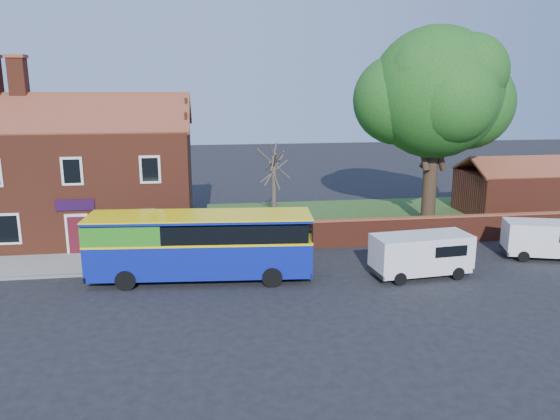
{
  "coord_description": "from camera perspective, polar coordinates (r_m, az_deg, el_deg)",
  "views": [
    {
      "loc": [
        -0.17,
        -21.97,
        9.16
      ],
      "look_at": [
        3.65,
        5.0,
        2.74
      ],
      "focal_mm": 35.0,
      "sensor_mm": 36.0,
      "label": 1
    }
  ],
  "objects": [
    {
      "name": "bare_tree",
      "position": [
        32.8,
        -0.63,
        2.0
      ],
      "size": [
        2.01,
        2.4,
        5.36
      ],
      "color": "#4C4238",
      "rests_on": "ground"
    },
    {
      "name": "shop_building",
      "position": [
        34.64,
        -19.37,
        2.96
      ],
      "size": [
        12.3,
        8.13,
        10.5
      ],
      "color": "maroon",
      "rests_on": "ground"
    },
    {
      "name": "van_far",
      "position": [
        32.16,
        26.32,
        -2.66
      ],
      "size": [
        4.81,
        3.0,
        1.97
      ],
      "rotation": [
        0.0,
        0.0,
        -0.29
      ],
      "color": "white",
      "rests_on": "ground"
    },
    {
      "name": "ground",
      "position": [
        23.8,
        -7.12,
        -9.48
      ],
      "size": [
        120.0,
        120.0,
        0.0
      ],
      "primitive_type": "plane",
      "color": "black",
      "rests_on": "ground"
    },
    {
      "name": "pavement",
      "position": [
        29.96,
        -20.91,
        -5.32
      ],
      "size": [
        18.0,
        3.5,
        0.12
      ],
      "primitive_type": "cube",
      "color": "gray",
      "rests_on": "ground"
    },
    {
      "name": "boundary_wall",
      "position": [
        32.9,
        15.85,
        -1.95
      ],
      "size": [
        22.0,
        0.38,
        1.6
      ],
      "color": "maroon",
      "rests_on": "ground"
    },
    {
      "name": "grass_strip",
      "position": [
        38.47,
        12.22,
        -0.79
      ],
      "size": [
        26.0,
        12.0,
        0.04
      ],
      "primitive_type": "cube",
      "color": "#426B28",
      "rests_on": "ground"
    },
    {
      "name": "bus",
      "position": [
        25.92,
        -9.03,
        -3.43
      ],
      "size": [
        10.53,
        3.45,
        3.15
      ],
      "rotation": [
        0.0,
        0.0,
        -0.08
      ],
      "color": "#0D1D98",
      "rests_on": "ground"
    },
    {
      "name": "outbuilding",
      "position": [
        42.09,
        23.91,
        1.78
      ],
      "size": [
        8.2,
        5.06,
        4.17
      ],
      "color": "maroon",
      "rests_on": "ground"
    },
    {
      "name": "large_tree",
      "position": [
        36.28,
        15.91,
        11.32
      ],
      "size": [
        10.32,
        8.16,
        12.59
      ],
      "color": "black",
      "rests_on": "ground"
    },
    {
      "name": "kerb",
      "position": [
        28.35,
        -21.67,
        -6.42
      ],
      "size": [
        18.0,
        0.15,
        0.14
      ],
      "primitive_type": "cube",
      "color": "slate",
      "rests_on": "ground"
    },
    {
      "name": "van_near",
      "position": [
        27.07,
        14.56,
        -4.39
      ],
      "size": [
        4.86,
        2.35,
        2.06
      ],
      "rotation": [
        0.0,
        0.0,
        0.1
      ],
      "color": "white",
      "rests_on": "ground"
    }
  ]
}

